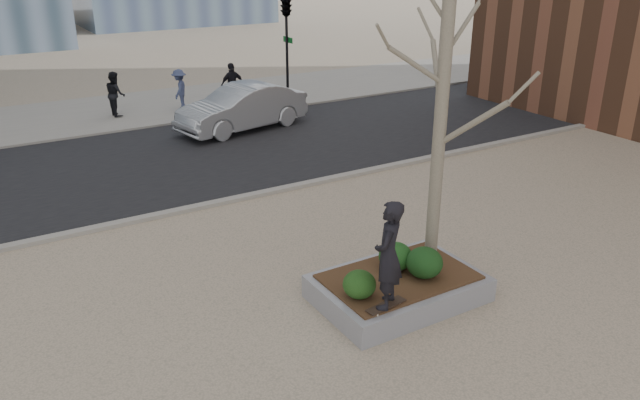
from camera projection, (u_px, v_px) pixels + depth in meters
ground at (353, 314)px, 11.20m from camera, size 120.00×120.00×0.00m
street at (172, 160)px, 19.13m from camera, size 60.00×8.00×0.02m
far_sidewalk at (115, 111)px, 24.68m from camera, size 60.00×6.00×0.02m
planter at (398, 288)px, 11.59m from camera, size 3.00×2.00×0.45m
planter_mulch at (399, 277)px, 11.50m from camera, size 2.70×1.70×0.04m
sycamore_tree at (443, 89)px, 10.95m from camera, size 2.80×2.80×6.60m
shrub_left at (359, 284)px, 10.71m from camera, size 0.58×0.58×0.49m
shrub_middle at (395, 256)px, 11.62m from camera, size 0.63×0.63×0.54m
shrub_right at (424, 263)px, 11.36m from camera, size 0.67×0.67×0.57m
skateboard at (386, 307)px, 10.51m from camera, size 0.80×0.30×0.08m
skateboarder at (388, 255)px, 10.14m from camera, size 0.82×0.79×1.89m
car_silver at (242, 108)px, 21.98m from camera, size 4.98×2.56×1.56m
car_third at (511, 73)px, 28.45m from camera, size 4.99×3.06×1.35m
pedestrian_a at (115, 94)px, 23.72m from camera, size 0.65×0.83×1.69m
pedestrian_b at (180, 89)px, 24.70m from camera, size 1.04×1.17×1.58m
pedestrian_c at (232, 85)px, 25.00m from camera, size 1.06×0.50×1.76m
traffic_light_far at (287, 49)px, 25.01m from camera, size 0.60×2.48×4.50m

